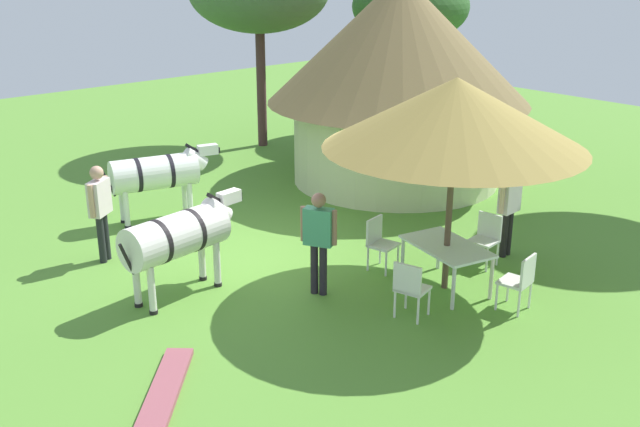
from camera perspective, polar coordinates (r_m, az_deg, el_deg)
ground_plane at (r=13.05m, az=-4.76°, el=-3.53°), size 36.00×36.00×0.00m
thatched_hut at (r=16.99m, az=6.08°, el=10.94°), size 5.94×5.94×4.67m
shade_umbrella at (r=11.21m, az=10.41°, el=7.63°), size 3.99×3.99×3.39m
patio_dining_table at (r=11.86m, az=9.76°, el=-2.78°), size 1.61×1.16×0.74m
patio_chair_near_lawn at (r=12.48m, az=4.60°, el=-2.05°), size 0.50×0.51×0.90m
patio_chair_west_end at (r=10.86m, az=6.98°, el=-5.60°), size 0.53×0.52×0.90m
patio_chair_near_hut at (r=11.41m, az=15.22°, el=-4.90°), size 0.48×0.50×0.90m
patio_chair_east_end at (r=12.93m, az=12.71°, el=-1.70°), size 0.49×0.47×0.90m
guest_beside_umbrella at (r=11.36m, az=-0.10°, el=-1.61°), size 0.54×0.40×1.67m
guest_behind_table at (r=13.23m, az=14.42°, el=0.83°), size 0.24×0.59×1.66m
standing_watcher at (r=13.13m, az=-16.64°, el=0.66°), size 0.45×0.51×1.72m
zebra_nearest_camera at (r=14.90m, az=-12.48°, el=3.05°), size 1.07×2.30×1.52m
zebra_by_umbrella at (r=11.53m, az=-10.89°, el=-1.69°), size 0.89×2.36×1.54m
acacia_tree_behind_hut at (r=21.62m, az=7.01°, el=15.57°), size 3.29×3.29×4.62m
brick_patio_kerb at (r=9.14m, az=-12.51°, el=-14.74°), size 2.30×2.16×0.08m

